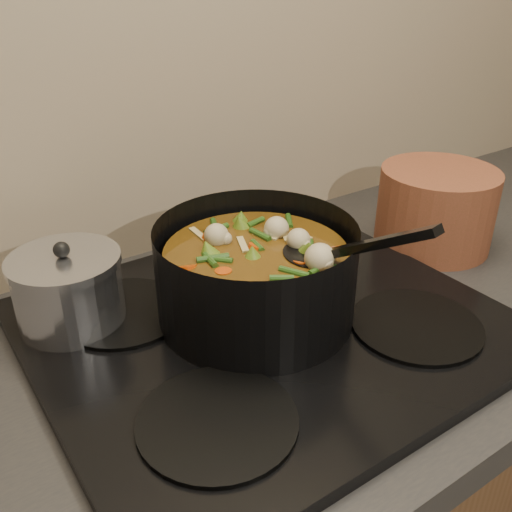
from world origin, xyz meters
TOP-DOWN VIEW (x-y plane):
  - stovetop at (0.00, 1.93)m, footprint 0.62×0.54m
  - stockpot at (-0.00, 1.95)m, footprint 0.28×0.36m
  - saucepan at (-0.22, 2.08)m, footprint 0.15×0.15m
  - terracotta_crock at (0.41, 1.98)m, footprint 0.22×0.22m

SIDE VIEW (x-z plane):
  - stovetop at x=0.00m, z-range 0.91..0.93m
  - saucepan at x=-0.22m, z-range 0.92..1.04m
  - terracotta_crock at x=0.41m, z-range 0.91..1.05m
  - stockpot at x=0.00m, z-range 0.89..1.09m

